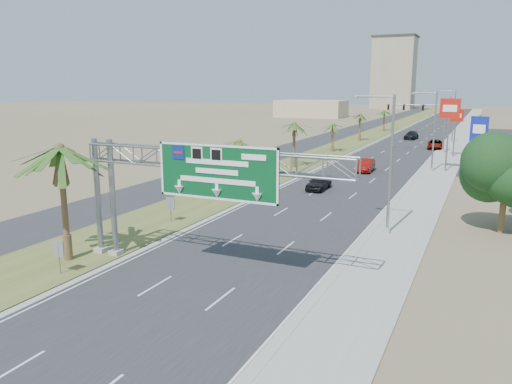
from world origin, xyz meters
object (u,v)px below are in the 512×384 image
(car_mid_lane, at_px, (366,165))
(pole_sign_blue, at_px, (479,131))
(car_far, at_px, (411,136))
(palm_near, at_px, (60,149))
(car_right_lane, at_px, (435,145))
(pole_sign_red_near, at_px, (450,113))
(sign_gantry, at_px, (196,168))
(signal_mast, at_px, (432,123))
(car_left_lane, at_px, (319,183))
(pole_sign_red_far, at_px, (456,119))

(car_mid_lane, distance_m, pole_sign_blue, 13.84)
(car_far, relative_size, pole_sign_blue, 0.74)
(palm_near, relative_size, car_right_lane, 1.49)
(palm_near, relative_size, pole_sign_red_near, 0.89)
(car_mid_lane, height_order, pole_sign_red_near, pole_sign_red_near)
(car_mid_lane, bearing_deg, sign_gantry, -94.56)
(sign_gantry, distance_m, palm_near, 8.41)
(car_mid_lane, relative_size, pole_sign_blue, 0.67)
(sign_gantry, height_order, pole_sign_red_near, pole_sign_red_near)
(sign_gantry, height_order, pole_sign_blue, sign_gantry)
(sign_gantry, xyz_separation_m, signal_mast, (6.23, 62.05, -1.21))
(signal_mast, bearing_deg, car_left_lane, -101.11)
(pole_sign_red_far, bearing_deg, pole_sign_blue, -77.37)
(car_left_lane, bearing_deg, pole_sign_red_near, 57.62)
(pole_sign_blue, bearing_deg, pole_sign_red_far, 102.63)
(pole_sign_red_near, height_order, pole_sign_red_far, pole_sign_red_near)
(car_mid_lane, relative_size, pole_sign_red_far, 0.66)
(palm_near, xyz_separation_m, car_left_lane, (7.20, 27.44, -6.17))
(car_left_lane, xyz_separation_m, car_right_lane, (7.50, 42.39, 0.02))
(car_right_lane, bearing_deg, pole_sign_red_near, -86.96)
(car_far, relative_size, pole_sign_red_far, 0.73)
(car_mid_lane, height_order, pole_sign_blue, pole_sign_blue)
(car_right_lane, bearing_deg, car_left_lane, -105.17)
(signal_mast, bearing_deg, pole_sign_red_far, -46.66)
(car_mid_lane, height_order, pole_sign_red_far, pole_sign_red_far)
(sign_gantry, height_order, car_right_lane, sign_gantry)
(car_left_lane, relative_size, pole_sign_red_far, 0.60)
(car_right_lane, height_order, pole_sign_red_near, pole_sign_red_near)
(car_left_lane, distance_m, pole_sign_red_near, 21.83)
(palm_near, xyz_separation_m, pole_sign_red_near, (18.26, 45.06, 0.45))
(palm_near, xyz_separation_m, pole_sign_red_far, (18.20, 59.92, -1.12))
(pole_sign_red_far, bearing_deg, car_right_lane, 109.43)
(car_left_lane, height_order, pole_sign_red_far, pole_sign_red_far)
(palm_near, relative_size, pole_sign_red_far, 1.12)
(palm_near, relative_size, pole_sign_blue, 1.14)
(palm_near, height_order, pole_sign_blue, palm_near)
(car_mid_lane, bearing_deg, car_left_lane, -100.98)
(signal_mast, bearing_deg, sign_gantry, -95.74)
(palm_near, relative_size, car_mid_lane, 1.70)
(palm_near, xyz_separation_m, signal_mast, (14.37, 63.97, -2.08))
(signal_mast, distance_m, pole_sign_blue, 21.34)
(car_left_lane, xyz_separation_m, pole_sign_red_near, (11.06, 17.62, 6.62))
(car_right_lane, bearing_deg, signal_mast, -98.33)
(signal_mast, bearing_deg, pole_sign_red_near, -78.39)
(signal_mast, relative_size, car_mid_lane, 2.09)
(palm_near, relative_size, car_left_lane, 1.86)
(sign_gantry, height_order, car_mid_lane, sign_gantry)
(car_right_lane, relative_size, car_far, 1.04)
(car_mid_lane, bearing_deg, pole_sign_red_far, 60.94)
(palm_near, xyz_separation_m, car_far, (8.53, 85.23, -6.14))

